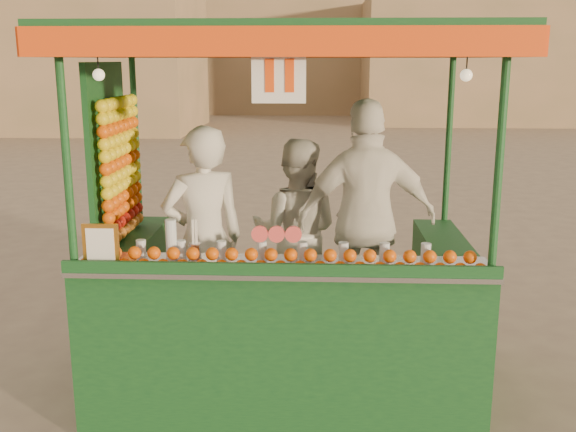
{
  "coord_description": "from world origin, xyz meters",
  "views": [
    {
      "loc": [
        0.59,
        -4.84,
        2.57
      ],
      "look_at": [
        0.36,
        0.19,
        1.38
      ],
      "focal_mm": 41.49,
      "sensor_mm": 36.0,
      "label": 1
    }
  ],
  "objects_px": {
    "juice_cart": "(275,284)",
    "vendor_left": "(204,240)",
    "vendor_middle": "(296,232)",
    "vendor_right": "(367,220)"
  },
  "relations": [
    {
      "from": "juice_cart",
      "to": "vendor_left",
      "type": "bearing_deg",
      "value": 167.63
    },
    {
      "from": "vendor_middle",
      "to": "juice_cart",
      "type": "bearing_deg",
      "value": 85.58
    },
    {
      "from": "vendor_middle",
      "to": "vendor_left",
      "type": "bearing_deg",
      "value": 46.47
    },
    {
      "from": "juice_cart",
      "to": "vendor_middle",
      "type": "height_order",
      "value": "juice_cart"
    },
    {
      "from": "juice_cart",
      "to": "vendor_right",
      "type": "height_order",
      "value": "juice_cart"
    },
    {
      "from": "vendor_left",
      "to": "vendor_right",
      "type": "distance_m",
      "value": 1.33
    },
    {
      "from": "vendor_middle",
      "to": "vendor_right",
      "type": "bearing_deg",
      "value": 165.16
    },
    {
      "from": "juice_cart",
      "to": "vendor_middle",
      "type": "xyz_separation_m",
      "value": [
        0.14,
        0.7,
        0.22
      ]
    },
    {
      "from": "vendor_left",
      "to": "vendor_middle",
      "type": "distance_m",
      "value": 0.91
    },
    {
      "from": "juice_cart",
      "to": "vendor_left",
      "type": "relative_size",
      "value": 1.74
    }
  ]
}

